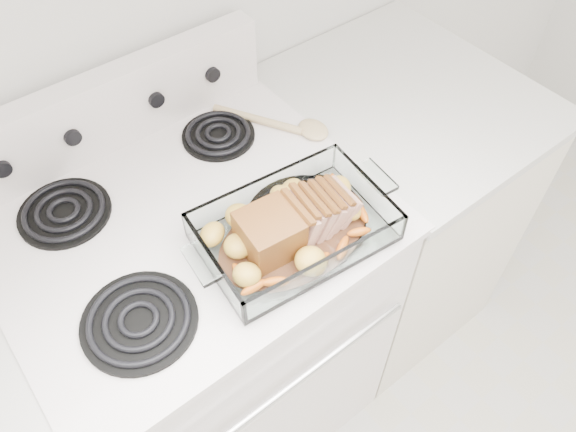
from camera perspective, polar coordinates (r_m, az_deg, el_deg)
electric_range at (r=1.55m, az=-8.09°, el=-10.77°), size 0.78×0.70×1.12m
counter_right at (r=1.80m, az=9.91°, el=0.53°), size 0.58×0.68×0.93m
baking_dish at (r=1.10m, az=0.64°, el=-1.60°), size 0.36×0.24×0.07m
pork_roast at (r=1.07m, az=0.05°, el=-1.00°), size 0.24×0.11×0.09m
roast_vegetables at (r=1.11m, az=-0.63°, el=-0.31°), size 0.34×0.19×0.04m
wooden_spoon at (r=1.34m, az=0.10°, el=9.22°), size 0.18×0.25×0.02m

